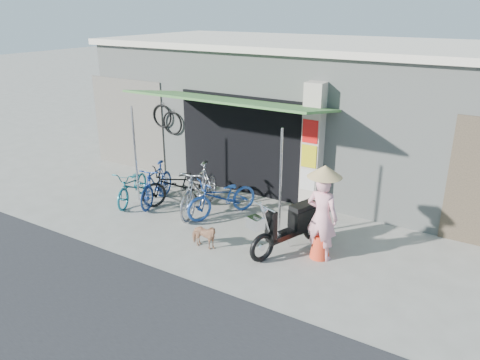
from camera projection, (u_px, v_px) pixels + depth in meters
The scene contains 13 objects.
ground at pixel (223, 242), 9.56m from camera, with size 80.00×80.00×0.00m, color gray.
bicycle_shop at pixel (323, 109), 12.98m from camera, with size 12.30×5.30×3.66m.
shop_pillar at pixel (313, 149), 10.57m from camera, with size 0.42×0.44×3.00m.
awning at pixel (228, 102), 10.42m from camera, with size 4.60×1.88×2.72m.
neighbour_left at pixel (128, 124), 13.63m from camera, with size 2.60×0.06×2.60m, color #6B665B.
bike_teal at pixel (133, 186), 11.38m from camera, with size 0.57×1.62×0.85m, color #196470.
bike_blue at pixel (156, 184), 11.29m from camera, with size 0.47×1.66×1.00m, color navy.
bike_black at pixel (177, 184), 11.34m from camera, with size 0.63×1.80×0.95m, color black.
bike_silver at pixel (199, 189), 10.76m from camera, with size 0.54×1.91×1.15m, color #A7A7AC.
bike_navy at pixel (222, 197), 10.60m from camera, with size 0.62×1.77×0.93m, color #21489A.
street_dog at pixel (204, 236), 9.24m from camera, with size 0.29×0.63×0.53m, color tan.
moped at pixel (291, 226), 9.11m from camera, with size 0.88×1.93×1.13m.
nun at pixel (322, 214), 8.68m from camera, with size 0.64×0.64×1.86m.
Camera 1 is at (4.76, -7.06, 4.54)m, focal length 35.00 mm.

